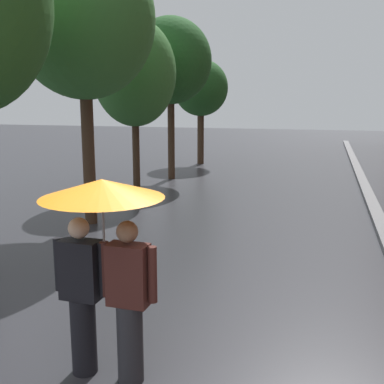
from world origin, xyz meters
name	(u,v)px	position (x,y,z in m)	size (l,w,h in m)	color
kerb_strip	(370,198)	(3.20, 10.00, 0.06)	(0.30, 36.00, 0.12)	slate
street_tree_1	(83,20)	(-3.10, 5.75, 4.40)	(3.04, 3.04, 6.09)	#473323
street_tree_2	(134,73)	(-3.38, 9.21, 3.47)	(2.38, 2.38, 5.00)	#473323
street_tree_3	(171,61)	(-3.21, 12.02, 3.99)	(2.77, 2.77, 5.46)	#473323
street_tree_4	(201,88)	(-3.19, 16.04, 3.17)	(2.28, 2.28, 4.37)	#473323
couple_under_umbrella	(104,244)	(-0.10, 0.29, 1.40)	(1.20, 1.20, 2.04)	black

